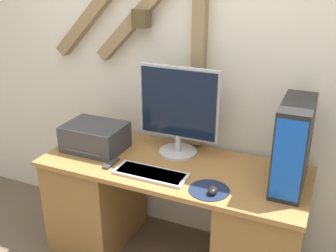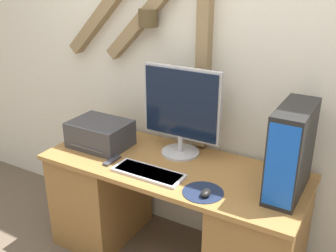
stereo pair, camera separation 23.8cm
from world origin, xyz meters
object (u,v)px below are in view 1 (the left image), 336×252
at_px(monitor, 179,108).
at_px(keyboard, 151,174).
at_px(computer_tower, 293,145).
at_px(mouse, 213,191).
at_px(remote_control, 111,163).
at_px(printer, 95,137).

relative_size(monitor, keyboard, 1.32).
height_order(monitor, computer_tower, monitor).
bearing_deg(computer_tower, mouse, -143.60).
relative_size(mouse, computer_tower, 0.15).
bearing_deg(mouse, computer_tower, 36.40).
xyz_separation_m(keyboard, remote_control, (-0.29, 0.02, -0.00)).
relative_size(keyboard, printer, 1.12).
xyz_separation_m(monitor, printer, (-0.54, -0.17, -0.23)).
height_order(keyboard, remote_control, keyboard).
bearing_deg(monitor, keyboard, -95.63).
bearing_deg(remote_control, monitor, 45.42).
bearing_deg(printer, computer_tower, 1.87).
distance_m(keyboard, remote_control, 0.29).
bearing_deg(monitor, printer, -162.21).
distance_m(monitor, computer_tower, 0.75).
relative_size(monitor, printer, 1.48).
xyz_separation_m(monitor, mouse, (0.37, -0.40, -0.29)).
height_order(monitor, keyboard, monitor).
relative_size(computer_tower, printer, 1.26).
bearing_deg(computer_tower, keyboard, -164.32).
height_order(mouse, printer, printer).
height_order(printer, remote_control, printer).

